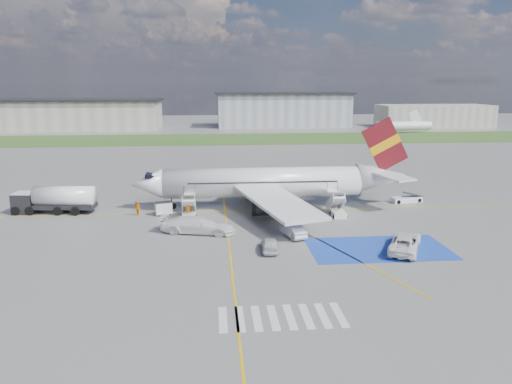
# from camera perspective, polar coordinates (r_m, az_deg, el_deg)

# --- Properties ---
(ground) EXTENTS (400.00, 400.00, 0.00)m
(ground) POSITION_cam_1_polar(r_m,az_deg,el_deg) (53.61, 2.19, -5.40)
(ground) COLOR #60605E
(ground) RESTS_ON ground
(grass_strip) EXTENTS (400.00, 30.00, 0.01)m
(grass_strip) POSITION_cam_1_polar(r_m,az_deg,el_deg) (146.66, -2.50, 6.09)
(grass_strip) COLOR #2D4C1E
(grass_strip) RESTS_ON ground
(taxiway_line_main) EXTENTS (120.00, 0.20, 0.01)m
(taxiway_line_main) POSITION_cam_1_polar(r_m,az_deg,el_deg) (65.05, 0.86, -2.15)
(taxiway_line_main) COLOR gold
(taxiway_line_main) RESTS_ON ground
(taxiway_line_cross) EXTENTS (0.20, 60.00, 0.01)m
(taxiway_line_cross) POSITION_cam_1_polar(r_m,az_deg,el_deg) (43.84, -2.72, -9.59)
(taxiway_line_cross) COLOR gold
(taxiway_line_cross) RESTS_ON ground
(taxiway_line_diag) EXTENTS (20.71, 56.45, 0.01)m
(taxiway_line_diag) POSITION_cam_1_polar(r_m,az_deg,el_deg) (65.05, 0.86, -2.15)
(taxiway_line_diag) COLOR gold
(taxiway_line_diag) RESTS_ON ground
(staging_box) EXTENTS (14.00, 8.00, 0.01)m
(staging_box) POSITION_cam_1_polar(r_m,az_deg,el_deg) (52.11, 13.80, -6.29)
(staging_box) COLOR #1B40A7
(staging_box) RESTS_ON ground
(crosswalk) EXTENTS (9.00, 4.00, 0.01)m
(crosswalk) POSITION_cam_1_polar(r_m,az_deg,el_deg) (36.83, 2.96, -14.10)
(crosswalk) COLOR silver
(crosswalk) RESTS_ON ground
(terminal_west) EXTENTS (60.00, 22.00, 10.00)m
(terminal_west) POSITION_cam_1_polar(r_m,az_deg,el_deg) (187.32, -20.28, 8.27)
(terminal_west) COLOR gray
(terminal_west) RESTS_ON ground
(terminal_centre) EXTENTS (48.00, 18.00, 12.00)m
(terminal_centre) POSITION_cam_1_polar(r_m,az_deg,el_deg) (187.76, 3.10, 9.33)
(terminal_centre) COLOR gray
(terminal_centre) RESTS_ON ground
(terminal_east) EXTENTS (40.00, 16.00, 8.00)m
(terminal_east) POSITION_cam_1_polar(r_m,az_deg,el_deg) (196.71, 19.63, 8.20)
(terminal_east) COLOR gray
(terminal_east) RESTS_ON ground
(airliner) EXTENTS (36.81, 32.95, 11.92)m
(airliner) POSITION_cam_1_polar(r_m,az_deg,el_deg) (66.39, 1.99, 1.15)
(airliner) COLOR silver
(airliner) RESTS_ON ground
(airstairs_fwd) EXTENTS (1.90, 5.20, 3.60)m
(airstairs_fwd) POSITION_cam_1_polar(r_m,az_deg,el_deg) (61.45, -7.67, -2.55)
(airstairs_fwd) COLOR silver
(airstairs_fwd) RESTS_ON ground
(airstairs_aft) EXTENTS (1.90, 5.20, 3.60)m
(airstairs_aft) POSITION_cam_1_polar(r_m,az_deg,el_deg) (63.31, 9.31, -2.15)
(airstairs_aft) COLOR silver
(airstairs_aft) RESTS_ON ground
(fuel_tanker) EXTENTS (10.48, 3.84, 3.50)m
(fuel_tanker) POSITION_cam_1_polar(r_m,az_deg,el_deg) (68.62, -21.96, -1.03)
(fuel_tanker) COLOR black
(fuel_tanker) RESTS_ON ground
(gpu_cart) EXTENTS (2.30, 1.81, 1.69)m
(gpu_cart) POSITION_cam_1_polar(r_m,az_deg,el_deg) (64.00, -10.54, -1.91)
(gpu_cart) COLOR silver
(gpu_cart) RESTS_ON ground
(belt_loader) EXTENTS (4.87, 2.49, 1.41)m
(belt_loader) POSITION_cam_1_polar(r_m,az_deg,el_deg) (72.75, 16.83, -0.83)
(belt_loader) COLOR silver
(belt_loader) RESTS_ON ground
(car_silver_a) EXTENTS (1.86, 4.17, 1.39)m
(car_silver_a) POSITION_cam_1_polar(r_m,az_deg,el_deg) (49.72, 1.58, -6.00)
(car_silver_a) COLOR silver
(car_silver_a) RESTS_ON ground
(car_silver_b) EXTENTS (2.59, 4.51, 1.41)m
(car_silver_b) POSITION_cam_1_polar(r_m,az_deg,el_deg) (54.28, 4.25, -4.42)
(car_silver_b) COLOR silver
(car_silver_b) RESTS_ON ground
(van_white_a) EXTENTS (5.01, 6.41, 2.19)m
(van_white_a) POSITION_cam_1_polar(r_m,az_deg,el_deg) (52.01, 16.69, -5.24)
(van_white_a) COLOR white
(van_white_a) RESTS_ON ground
(van_white_b) EXTENTS (6.70, 3.98, 2.46)m
(van_white_b) POSITION_cam_1_polar(r_m,az_deg,el_deg) (55.67, -6.69, -3.47)
(van_white_b) COLOR white
(van_white_b) RESTS_ON ground
(crew_fwd) EXTENTS (0.76, 0.57, 1.90)m
(crew_fwd) POSITION_cam_1_polar(r_m,az_deg,el_deg) (62.07, -7.72, -2.08)
(crew_fwd) COLOR orange
(crew_fwd) RESTS_ON ground
(crew_nose) EXTENTS (1.09, 1.15, 1.88)m
(crew_nose) POSITION_cam_1_polar(r_m,az_deg,el_deg) (64.18, -13.46, -1.84)
(crew_nose) COLOR orange
(crew_nose) RESTS_ON ground
(crew_aft) EXTENTS (1.01, 1.16, 1.88)m
(crew_aft) POSITION_cam_1_polar(r_m,az_deg,el_deg) (61.69, 5.52, -2.13)
(crew_aft) COLOR #FF620D
(crew_aft) RESTS_ON ground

